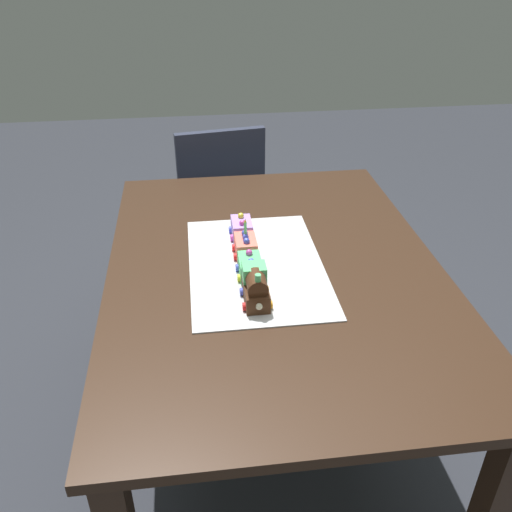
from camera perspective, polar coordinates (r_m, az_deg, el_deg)
The scene contains 9 objects.
ground_plane at distance 2.13m, azimuth 1.61°, elevation -18.06°, with size 8.00×8.00×0.00m, color #2D3038.
dining_table at distance 1.70m, azimuth 1.92°, elevation -4.04°, with size 1.40×1.00×0.74m.
chair at distance 2.66m, azimuth -4.04°, elevation 5.87°, with size 0.45×0.45×0.86m.
cake_board at distance 1.63m, azimuth 0.00°, elevation -0.96°, with size 0.60×0.40×0.00m, color silver.
cake_locomotive at distance 1.45m, azimuth -0.03°, elevation -3.26°, with size 0.14×0.08×0.12m.
cake_car_gondola_mint_green at distance 1.57m, azimuth -0.62°, elevation -1.15°, with size 0.10×0.08×0.07m.
cake_car_hopper_coral at distance 1.67m, azimuth -1.09°, elevation 1.04°, with size 0.10×0.08×0.07m.
cake_car_flatbed_lavender at distance 1.77m, azimuth -1.51°, elevation 2.94°, with size 0.10×0.08×0.07m.
birthday_candle at distance 1.64m, azimuth -1.14°, elevation 3.14°, with size 0.01×0.01×0.05m.
Camera 1 is at (-1.36, 0.23, 1.62)m, focal length 37.99 mm.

